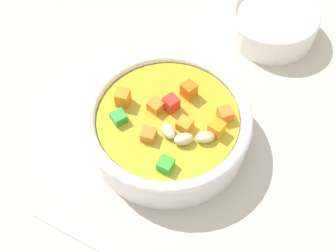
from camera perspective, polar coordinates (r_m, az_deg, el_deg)
ground_plane at (r=56.29cm, az=0.00°, el=-2.00°), size 140.00×140.00×2.00cm
soup_bowl_main at (r=52.98cm, az=0.02°, el=0.21°), size 20.88×20.88×6.60cm
side_bowl_small at (r=67.95cm, az=14.00°, el=13.51°), size 13.67×13.67×4.54cm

